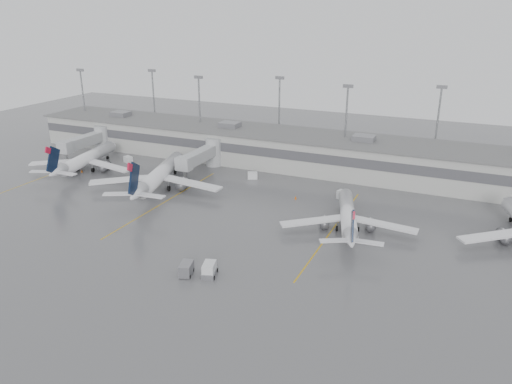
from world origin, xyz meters
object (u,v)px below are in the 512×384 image
at_px(jet_far_left, 85,159).
at_px(jet_mid_right, 348,216).
at_px(jet_mid_left, 159,175).
at_px(baggage_tug, 209,271).

xyz_separation_m(jet_far_left, jet_mid_right, (66.63, -8.24, -0.31)).
height_order(jet_far_left, jet_mid_left, jet_mid_left).
xyz_separation_m(jet_mid_left, baggage_tug, (28.13, -28.32, -2.52)).
height_order(jet_mid_right, baggage_tug, jet_mid_right).
bearing_deg(jet_mid_left, jet_far_left, 155.11).
relative_size(jet_mid_left, baggage_tug, 9.07).
bearing_deg(jet_mid_right, jet_mid_left, 157.56).
distance_m(jet_far_left, jet_mid_left, 24.26).
height_order(jet_mid_left, jet_mid_right, jet_mid_left).
xyz_separation_m(jet_far_left, baggage_tug, (52.06, -32.30, -2.22)).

